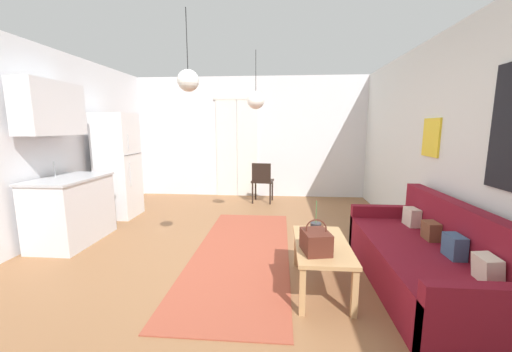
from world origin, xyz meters
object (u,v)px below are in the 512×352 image
Objects in this scene: accent_chair at (262,180)px; coffee_table at (322,249)px; refrigerator at (118,166)px; pendant_lamp_far at (256,100)px; handbag at (316,241)px; pendant_lamp_near at (188,81)px; bamboo_vase at (316,231)px; couch at (427,261)px.

coffee_table is at bearing 108.95° from accent_chair.
refrigerator is 2.15× the size of pendant_lamp_far.
pendant_lamp_near is (-1.20, 0.34, 1.42)m from handbag.
handbag is 1.89m from pendant_lamp_near.
coffee_table is at bearing -65.66° from pendant_lamp_far.
pendant_lamp_far reaches higher than bamboo_vase.
handbag is 0.43× the size of pendant_lamp_near.
couch is 2.46× the size of accent_chair.
pendant_lamp_far is (-1.78, 1.63, 1.65)m from couch.
pendant_lamp_far is at bearing 137.50° from couch.
handbag is 0.39× the size of accent_chair.
couch is 1.16m from handbag.
couch is at bearing -1.39° from pendant_lamp_near.
accent_chair is 1.11× the size of pendant_lamp_near.
accent_chair is 1.01× the size of pendant_lamp_far.
pendant_lamp_far is at bearing -10.13° from refrigerator.
refrigerator is at bearing 146.12° from coffee_table.
couch is 2.85m from pendant_lamp_near.
pendant_lamp_far is (0.51, 1.57, -0.05)m from pendant_lamp_near.
couch is 2.92m from pendant_lamp_far.
accent_chair reaches higher than handbag.
handbag is 0.18× the size of refrigerator.
handbag is 3.89m from refrigerator.
pendant_lamp_near is at bearing -107.99° from pendant_lamp_far.
handbag is 3.53m from accent_chair.
couch is 5.23× the size of bamboo_vase.
bamboo_vase is at bearing 179.33° from couch.
couch is 4.70m from refrigerator.
handbag is at bearing -70.33° from pendant_lamp_far.
pendant_lamp_far is at bearing 109.67° from handbag.
refrigerator is 2.36× the size of pendant_lamp_near.
pendant_lamp_near reaches higher than handbag.
coffee_table is 2.53× the size of bamboo_vase.
pendant_lamp_far is (-0.00, -1.55, 1.44)m from accent_chair.
pendant_lamp_far reaches higher than coffee_table.
bamboo_vase is 0.22× the size of refrigerator.
pendant_lamp_near is (-0.51, -3.12, 1.49)m from accent_chair.
refrigerator is at bearing 146.75° from bamboo_vase.
coffee_table is 1.19× the size of accent_chair.
pendant_lamp_near is at bearing 178.61° from couch.
pendant_lamp_far is (-0.69, 1.92, 1.37)m from handbag.
refrigerator is at bearing 153.79° from couch.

